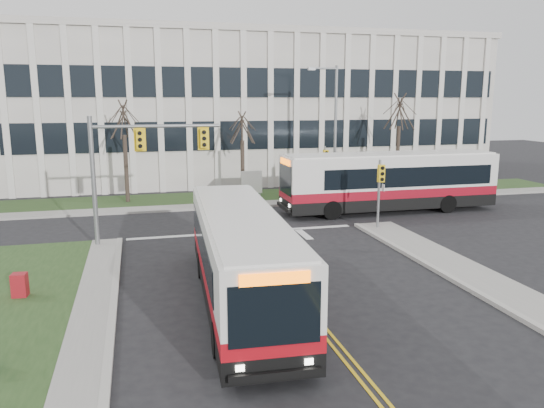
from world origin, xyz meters
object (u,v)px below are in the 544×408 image
Objects in this scene: bus_main at (241,259)px; newspaper_box_red at (20,287)px; streetlight at (333,125)px; bus_cross at (389,183)px; directory_sign at (252,183)px.

bus_main reaches higher than newspaper_box_red.
newspaper_box_red is at bearing 166.43° from bus_main.
bus_cross is at bearing -68.86° from streetlight.
bus_main is (-4.51, -19.03, 0.40)m from directory_sign.
streetlight reaches higher than bus_cross.
streetlight reaches higher than directory_sign.
bus_main is 17.51m from bus_cross.
directory_sign is 19.57m from bus_main.
bus_cross is 22.15m from newspaper_box_red.
directory_sign is 20.63m from newspaper_box_red.
bus_cross reaches higher than newspaper_box_red.
directory_sign reaches higher than newspaper_box_red.
directory_sign is 2.11× the size of newspaper_box_red.
directory_sign is at bearing 79.93° from bus_main.
newspaper_box_red is at bearing -125.59° from directory_sign.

